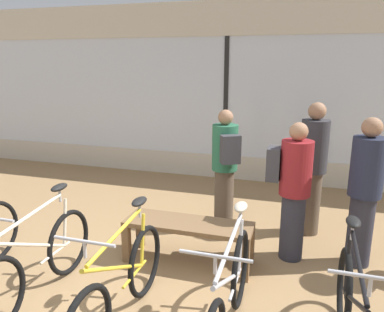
{
  "coord_description": "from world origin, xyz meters",
  "views": [
    {
      "loc": [
        1.39,
        -2.65,
        2.18
      ],
      "look_at": [
        0.0,
        1.95,
        0.95
      ],
      "focal_mm": 35.0,
      "sensor_mm": 36.0,
      "label": 1
    }
  ],
  "objects_px": {
    "customer_near_bench": "(225,164)",
    "display_bench": "(188,230)",
    "customer_by_window": "(365,190)",
    "customer_near_rack": "(313,167)",
    "bicycle_left": "(37,262)",
    "bicycle_right": "(229,299)",
    "bicycle_center": "(121,286)",
    "customer_mid_floor": "(293,188)"
  },
  "relations": [
    {
      "from": "customer_near_bench",
      "to": "display_bench",
      "type": "bearing_deg",
      "value": -98.29
    },
    {
      "from": "display_bench",
      "to": "customer_by_window",
      "type": "bearing_deg",
      "value": 15.93
    },
    {
      "from": "customer_near_rack",
      "to": "customer_near_bench",
      "type": "distance_m",
      "value": 1.11
    },
    {
      "from": "bicycle_left",
      "to": "bicycle_right",
      "type": "height_order",
      "value": "bicycle_right"
    },
    {
      "from": "customer_by_window",
      "to": "bicycle_right",
      "type": "bearing_deg",
      "value": -125.24
    },
    {
      "from": "display_bench",
      "to": "customer_near_rack",
      "type": "relative_size",
      "value": 0.83
    },
    {
      "from": "bicycle_left",
      "to": "bicycle_right",
      "type": "xyz_separation_m",
      "value": [
        1.8,
        -0.05,
        0.01
      ]
    },
    {
      "from": "bicycle_center",
      "to": "display_bench",
      "type": "relative_size",
      "value": 1.2
    },
    {
      "from": "customer_near_rack",
      "to": "customer_mid_floor",
      "type": "relative_size",
      "value": 1.09
    },
    {
      "from": "bicycle_left",
      "to": "customer_near_rack",
      "type": "bearing_deg",
      "value": 42.43
    },
    {
      "from": "customer_mid_floor",
      "to": "bicycle_right",
      "type": "bearing_deg",
      "value": -104.59
    },
    {
      "from": "bicycle_center",
      "to": "customer_mid_floor",
      "type": "relative_size",
      "value": 1.08
    },
    {
      "from": "bicycle_left",
      "to": "customer_near_rack",
      "type": "xyz_separation_m",
      "value": [
        2.4,
        2.2,
        0.51
      ]
    },
    {
      "from": "bicycle_center",
      "to": "display_bench",
      "type": "height_order",
      "value": "bicycle_center"
    },
    {
      "from": "bicycle_left",
      "to": "customer_by_window",
      "type": "relative_size",
      "value": 1.03
    },
    {
      "from": "display_bench",
      "to": "customer_near_bench",
      "type": "distance_m",
      "value": 1.22
    },
    {
      "from": "bicycle_left",
      "to": "customer_near_bench",
      "type": "xyz_separation_m",
      "value": [
        1.3,
        2.15,
        0.46
      ]
    },
    {
      "from": "bicycle_left",
      "to": "customer_near_rack",
      "type": "relative_size",
      "value": 0.99
    },
    {
      "from": "bicycle_center",
      "to": "display_bench",
      "type": "xyz_separation_m",
      "value": [
        0.22,
        1.15,
        0.01
      ]
    },
    {
      "from": "customer_mid_floor",
      "to": "display_bench",
      "type": "bearing_deg",
      "value": -157.73
    },
    {
      "from": "display_bench",
      "to": "bicycle_left",
      "type": "bearing_deg",
      "value": -137.68
    },
    {
      "from": "bicycle_left",
      "to": "customer_mid_floor",
      "type": "height_order",
      "value": "customer_mid_floor"
    },
    {
      "from": "bicycle_left",
      "to": "display_bench",
      "type": "relative_size",
      "value": 1.2
    },
    {
      "from": "customer_near_rack",
      "to": "display_bench",
      "type": "bearing_deg",
      "value": -137.47
    },
    {
      "from": "customer_near_rack",
      "to": "customer_by_window",
      "type": "height_order",
      "value": "customer_near_rack"
    },
    {
      "from": "display_bench",
      "to": "customer_near_rack",
      "type": "distance_m",
      "value": 1.79
    },
    {
      "from": "bicycle_right",
      "to": "customer_by_window",
      "type": "bearing_deg",
      "value": 54.76
    },
    {
      "from": "bicycle_right",
      "to": "customer_near_rack",
      "type": "xyz_separation_m",
      "value": [
        0.6,
        2.24,
        0.5
      ]
    },
    {
      "from": "display_bench",
      "to": "customer_mid_floor",
      "type": "bearing_deg",
      "value": 22.27
    },
    {
      "from": "bicycle_center",
      "to": "bicycle_right",
      "type": "bearing_deg",
      "value": 4.66
    },
    {
      "from": "customer_by_window",
      "to": "customer_mid_floor",
      "type": "bearing_deg",
      "value": -174.03
    },
    {
      "from": "bicycle_right",
      "to": "customer_near_rack",
      "type": "bearing_deg",
      "value": 74.97
    },
    {
      "from": "bicycle_right",
      "to": "customer_mid_floor",
      "type": "xyz_separation_m",
      "value": [
        0.39,
        1.51,
        0.44
      ]
    },
    {
      "from": "display_bench",
      "to": "customer_by_window",
      "type": "xyz_separation_m",
      "value": [
        1.79,
        0.51,
        0.46
      ]
    },
    {
      "from": "bicycle_right",
      "to": "display_bench",
      "type": "bearing_deg",
      "value": 121.79
    },
    {
      "from": "display_bench",
      "to": "customer_near_rack",
      "type": "xyz_separation_m",
      "value": [
        1.27,
        1.17,
        0.5
      ]
    },
    {
      "from": "customer_near_bench",
      "to": "customer_mid_floor",
      "type": "bearing_deg",
      "value": -37.33
    },
    {
      "from": "customer_near_rack",
      "to": "customer_near_bench",
      "type": "xyz_separation_m",
      "value": [
        -1.11,
        -0.05,
        -0.05
      ]
    },
    {
      "from": "bicycle_center",
      "to": "customer_near_rack",
      "type": "bearing_deg",
      "value": 57.22
    },
    {
      "from": "customer_near_rack",
      "to": "customer_mid_floor",
      "type": "xyz_separation_m",
      "value": [
        -0.21,
        -0.73,
        -0.06
      ]
    },
    {
      "from": "bicycle_right",
      "to": "customer_by_window",
      "type": "height_order",
      "value": "customer_by_window"
    },
    {
      "from": "bicycle_left",
      "to": "customer_mid_floor",
      "type": "relative_size",
      "value": 1.08
    }
  ]
}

